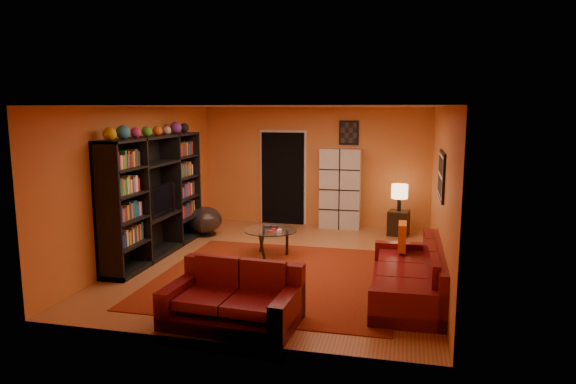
% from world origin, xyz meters
% --- Properties ---
extents(floor, '(6.00, 6.00, 0.00)m').
position_xyz_m(floor, '(0.00, 0.00, 0.00)').
color(floor, brown).
rests_on(floor, ground).
extents(ceiling, '(6.00, 6.00, 0.00)m').
position_xyz_m(ceiling, '(0.00, 0.00, 2.60)').
color(ceiling, white).
rests_on(ceiling, wall_back).
extents(wall_back, '(6.00, 0.00, 6.00)m').
position_xyz_m(wall_back, '(0.00, 3.00, 1.30)').
color(wall_back, '#C9692C').
rests_on(wall_back, floor).
extents(wall_front, '(6.00, 0.00, 6.00)m').
position_xyz_m(wall_front, '(0.00, -3.00, 1.30)').
color(wall_front, '#C9692C').
rests_on(wall_front, floor).
extents(wall_left, '(0.00, 6.00, 6.00)m').
position_xyz_m(wall_left, '(-2.50, 0.00, 1.30)').
color(wall_left, '#C9692C').
rests_on(wall_left, floor).
extents(wall_right, '(0.00, 6.00, 6.00)m').
position_xyz_m(wall_right, '(2.50, 0.00, 1.30)').
color(wall_right, '#C9692C').
rests_on(wall_right, floor).
extents(rug, '(3.60, 3.60, 0.01)m').
position_xyz_m(rug, '(0.10, -0.70, 0.01)').
color(rug, '#5D190A').
rests_on(rug, floor).
extents(doorway, '(0.95, 0.10, 2.04)m').
position_xyz_m(doorway, '(-0.70, 2.96, 1.02)').
color(doorway, black).
rests_on(doorway, floor).
extents(wall_art_right, '(0.03, 1.00, 0.70)m').
position_xyz_m(wall_art_right, '(2.48, -0.30, 1.60)').
color(wall_art_right, black).
rests_on(wall_art_right, wall_right).
extents(wall_art_back, '(0.42, 0.03, 0.52)m').
position_xyz_m(wall_art_back, '(0.75, 2.98, 2.05)').
color(wall_art_back, black).
rests_on(wall_art_back, wall_back).
extents(entertainment_unit, '(0.45, 3.00, 2.10)m').
position_xyz_m(entertainment_unit, '(-2.27, 0.00, 1.05)').
color(entertainment_unit, black).
rests_on(entertainment_unit, floor).
extents(tv, '(0.94, 0.12, 0.54)m').
position_xyz_m(tv, '(-2.23, -0.04, 0.99)').
color(tv, black).
rests_on(tv, entertainment_unit).
extents(sofa, '(1.04, 2.42, 0.85)m').
position_xyz_m(sofa, '(2.14, -1.05, 0.28)').
color(sofa, '#510A0F').
rests_on(sofa, rug).
extents(loveseat, '(1.63, 1.05, 0.85)m').
position_xyz_m(loveseat, '(0.00, -2.41, 0.28)').
color(loveseat, '#510A0F').
rests_on(loveseat, rug).
extents(throw_pillow, '(0.12, 0.42, 0.42)m').
position_xyz_m(throw_pillow, '(1.95, -0.22, 0.63)').
color(throw_pillow, orange).
rests_on(throw_pillow, sofa).
extents(coffee_table, '(0.93, 0.93, 0.47)m').
position_xyz_m(coffee_table, '(-0.30, 0.38, 0.43)').
color(coffee_table, silver).
rests_on(coffee_table, floor).
extents(storage_cabinet, '(0.86, 0.39, 1.72)m').
position_xyz_m(storage_cabinet, '(0.61, 2.80, 0.86)').
color(storage_cabinet, '#BDB7AE').
rests_on(storage_cabinet, floor).
extents(bowl_chair, '(0.72, 0.72, 0.58)m').
position_xyz_m(bowl_chair, '(-2.00, 1.53, 0.31)').
color(bowl_chair, black).
rests_on(bowl_chair, floor).
extents(side_table, '(0.46, 0.46, 0.50)m').
position_xyz_m(side_table, '(1.86, 2.44, 0.25)').
color(side_table, black).
rests_on(side_table, floor).
extents(table_lamp, '(0.33, 0.33, 0.55)m').
position_xyz_m(table_lamp, '(1.86, 2.44, 0.89)').
color(table_lamp, black).
rests_on(table_lamp, side_table).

